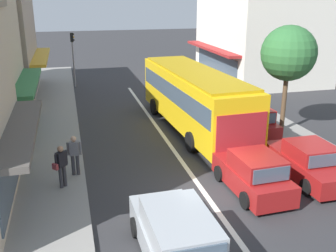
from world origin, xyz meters
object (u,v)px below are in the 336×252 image
Objects in this scene: wagon_behind_bus_near at (177,238)px; parked_wagon_kerb_rear at (215,97)px; hatchback_queue_gap_filler at (253,174)px; parked_sedan_kerb_second at (309,163)px; parked_hatchback_kerb_third at (251,122)px; pedestrian_browsing_midblock at (74,153)px; pedestrian_with_handbag_near at (61,164)px; street_tree_right at (289,54)px; traffic_light_downstreet at (73,50)px; city_bus at (194,96)px.

wagon_behind_bus_near and parked_wagon_kerb_rear have the same top height.
parked_wagon_kerb_rear is (2.74, 11.01, 0.04)m from hatchback_queue_gap_filler.
parked_hatchback_kerb_third reaches higher than parked_sedan_kerb_second.
pedestrian_browsing_midblock is (-9.04, -8.17, 0.32)m from parked_wagon_kerb_rear.
pedestrian_with_handbag_near is (-9.50, -3.89, 0.36)m from parked_hatchback_kerb_third.
parked_sedan_kerb_second is 2.58× the size of pedestrian_with_handbag_near.
hatchback_queue_gap_filler is 0.68× the size of street_tree_right.
parked_sedan_kerb_second is 5.23m from parked_hatchback_kerb_third.
parked_wagon_kerb_rear is at bearing 65.24° from wagon_behind_bus_near.
hatchback_queue_gap_filler is at bearing -103.96° from parked_wagon_kerb_rear.
pedestrian_browsing_midblock is (-8.99, -2.92, 0.36)m from parked_hatchback_kerb_third.
wagon_behind_bus_near is 5.87m from pedestrian_with_handbag_near.
wagon_behind_bus_near reaches higher than hatchback_queue_gap_filler.
parked_hatchback_kerb_third is 16.34m from traffic_light_downstreet.
pedestrian_with_handbag_near is at bearing -141.40° from city_bus.
traffic_light_downstreet is 17.25m from street_tree_right.
pedestrian_with_handbag_near reaches higher than parked_sedan_kerb_second.
hatchback_queue_gap_filler is at bearing -90.41° from city_bus.
pedestrian_browsing_midblock is (-8.95, 2.31, 0.40)m from parked_sedan_kerb_second.
parked_hatchback_kerb_third is at bearing -58.39° from traffic_light_downstreet.
hatchback_queue_gap_filler is at bearing -127.95° from street_tree_right.
wagon_behind_bus_near is at bearing -67.39° from pedestrian_browsing_midblock.
parked_hatchback_kerb_third is at bearing 17.97° from pedestrian_browsing_midblock.
pedestrian_browsing_midblock is (-6.36, -4.51, -0.81)m from city_bus.
city_bus reaches higher than parked_hatchback_kerb_third.
parked_wagon_kerb_rear is at bearing 76.04° from hatchback_queue_gap_filler.
pedestrian_browsing_midblock reaches higher than hatchback_queue_gap_filler.
city_bus is 11.25m from wagon_behind_bus_near.
pedestrian_with_handbag_near reaches higher than wagon_behind_bus_near.
street_tree_right is at bearing -71.45° from parked_wagon_kerb_rear.
street_tree_right reaches higher than city_bus.
city_bus is at bearing 69.85° from wagon_behind_bus_near.
hatchback_queue_gap_filler is 0.83× the size of wagon_behind_bus_near.
traffic_light_downstreet is 0.75× the size of street_tree_right.
street_tree_right is 11.61m from pedestrian_browsing_midblock.
pedestrian_browsing_midblock is at bearing -162.03° from parked_hatchback_kerb_third.
city_bus is 6.73× the size of pedestrian_browsing_midblock.
wagon_behind_bus_near is at bearing -150.20° from parked_sedan_kerb_second.
traffic_light_downstreet reaches higher than city_bus.
city_bus reaches higher than wagon_behind_bus_near.
wagon_behind_bus_near is at bearing -110.15° from city_bus.
traffic_light_downstreet is at bearing 95.03° from wagon_behind_bus_near.
street_tree_right is 12.35m from pedestrian_with_handbag_near.
street_tree_right reaches higher than pedestrian_with_handbag_near.
street_tree_right is 3.42× the size of pedestrian_browsing_midblock.
parked_hatchback_kerb_third is 0.89× the size of traffic_light_downstreet.
pedestrian_with_handbag_near is (-9.54, -9.14, 0.32)m from parked_wagon_kerb_rear.
pedestrian_browsing_midblock is at bearing 165.51° from parked_sedan_kerb_second.
city_bus reaches higher than parked_sedan_kerb_second.
city_bus is at bearing 89.59° from hatchback_queue_gap_filler.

